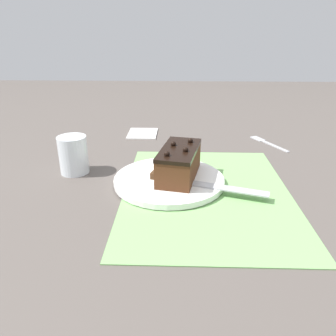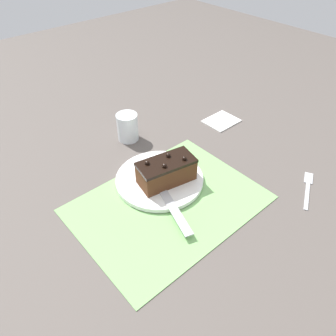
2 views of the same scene
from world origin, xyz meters
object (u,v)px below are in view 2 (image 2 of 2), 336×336
object	(u,v)px
cake_plate	(160,179)
dessert_fork	(308,187)
serving_knife	(162,188)
drinking_glass	(128,127)
chocolate_cake	(166,171)

from	to	relation	value
cake_plate	dessert_fork	world-z (taller)	cake_plate
serving_knife	drinking_glass	xyz separation A→B (m)	(-0.08, -0.26, 0.02)
drinking_glass	dessert_fork	size ratio (longest dim) A/B	0.62
cake_plate	serving_knife	distance (m)	0.05
cake_plate	drinking_glass	bearing A→B (deg)	-104.37
serving_knife	drinking_glass	bearing A→B (deg)	-89.71
chocolate_cake	serving_knife	xyz separation A→B (m)	(0.03, 0.02, -0.03)
serving_knife	dessert_fork	size ratio (longest dim) A/B	1.71
dessert_fork	drinking_glass	bearing A→B (deg)	176.98
chocolate_cake	serving_knife	distance (m)	0.05
chocolate_cake	drinking_glass	size ratio (longest dim) A/B	1.84
cake_plate	chocolate_cake	size ratio (longest dim) A/B	1.47
cake_plate	chocolate_cake	world-z (taller)	chocolate_cake
serving_knife	dessert_fork	xyz separation A→B (m)	(-0.31, 0.24, -0.02)
chocolate_cake	dessert_fork	size ratio (longest dim) A/B	1.15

